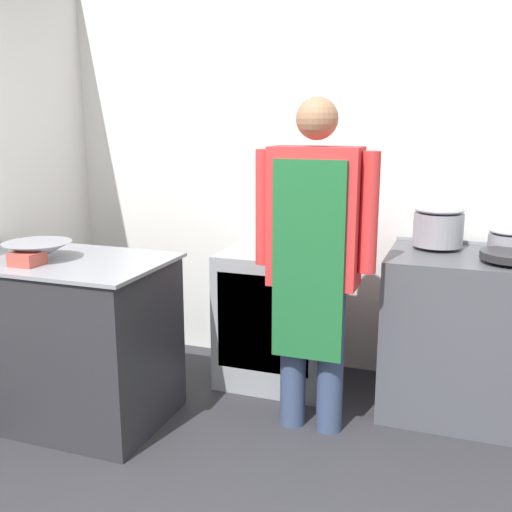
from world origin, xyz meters
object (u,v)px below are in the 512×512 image
at_px(stock_pot, 438,225).
at_px(sauce_pot, 510,239).
at_px(saute_pan, 512,256).
at_px(plastic_tub, 27,259).
at_px(person_cook, 314,248).
at_px(mixing_bowl, 38,251).
at_px(fridge_unit, 278,316).
at_px(stove, 468,335).

height_order(stock_pot, sauce_pot, stock_pot).
bearing_deg(saute_pan, plastic_tub, -159.75).
distance_m(stock_pot, saute_pan, 0.46).
xyz_separation_m(person_cook, mixing_bowl, (-1.42, -0.39, -0.04)).
bearing_deg(saute_pan, fridge_unit, 172.48).
bearing_deg(stock_pot, stove, -30.35).
relative_size(mixing_bowl, saute_pan, 1.14).
relative_size(stove, fridge_unit, 1.10).
relative_size(fridge_unit, saute_pan, 2.67).
xyz_separation_m(fridge_unit, mixing_bowl, (-1.06, -0.92, 0.54)).
bearing_deg(plastic_tub, saute_pan, 20.25).
bearing_deg(fridge_unit, sauce_pot, 2.69).
height_order(fridge_unit, sauce_pot, sauce_pot).
distance_m(plastic_tub, saute_pan, 2.51).
distance_m(mixing_bowl, stock_pot, 2.23).
relative_size(fridge_unit, person_cook, 0.49).
bearing_deg(fridge_unit, stock_pot, 3.80).
relative_size(stove, saute_pan, 2.95).
relative_size(fridge_unit, stock_pot, 3.04).
xyz_separation_m(stove, saute_pan, (0.18, -0.12, 0.50)).
bearing_deg(stock_pot, mixing_bowl, -153.74).
xyz_separation_m(fridge_unit, saute_pan, (1.33, -0.18, 0.54)).
bearing_deg(person_cook, plastic_tub, -159.96).
bearing_deg(stock_pot, fridge_unit, -176.20).
height_order(person_cook, stock_pot, person_cook).
xyz_separation_m(plastic_tub, saute_pan, (2.35, 0.87, 0.01)).
bearing_deg(plastic_tub, sauce_pot, 25.17).
height_order(fridge_unit, person_cook, person_cook).
relative_size(fridge_unit, plastic_tub, 6.01).
bearing_deg(saute_pan, stock_pot, 148.44).
bearing_deg(stove, sauce_pot, 33.38).
relative_size(stove, mixing_bowl, 2.60).
bearing_deg(fridge_unit, saute_pan, -7.52).
height_order(saute_pan, sauce_pot, sauce_pot).
bearing_deg(mixing_bowl, saute_pan, 17.42).
height_order(stock_pot, saute_pan, stock_pot).
height_order(mixing_bowl, plastic_tub, mixing_bowl).
distance_m(stock_pot, sauce_pot, 0.39).
bearing_deg(plastic_tub, stock_pot, 29.34).
xyz_separation_m(stove, plastic_tub, (-2.17, -0.99, 0.49)).
xyz_separation_m(plastic_tub, stock_pot, (1.97, 1.11, 0.11)).
xyz_separation_m(mixing_bowl, plastic_tub, (0.03, -0.12, -0.01)).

